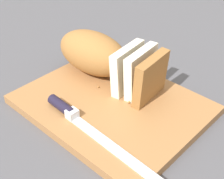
# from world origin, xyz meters

# --- Properties ---
(ground_plane) EXTENTS (3.00, 3.00, 0.00)m
(ground_plane) POSITION_xyz_m (0.00, 0.00, 0.00)
(ground_plane) COLOR #4C4C51
(cutting_board) EXTENTS (0.37, 0.29, 0.02)m
(cutting_board) POSITION_xyz_m (0.00, 0.00, 0.01)
(cutting_board) COLOR #9E6B3D
(cutting_board) RESTS_ON ground_plane
(bread_loaf) EXTENTS (0.28, 0.12, 0.10)m
(bread_loaf) POSITION_xyz_m (-0.08, 0.06, 0.07)
(bread_loaf) COLOR #996633
(bread_loaf) RESTS_ON cutting_board
(bread_knife) EXTENTS (0.30, 0.03, 0.02)m
(bread_knife) POSITION_xyz_m (-0.01, -0.09, 0.03)
(bread_knife) COLOR silver
(bread_knife) RESTS_ON cutting_board
(crumb_near_knife) EXTENTS (0.01, 0.01, 0.01)m
(crumb_near_knife) POSITION_xyz_m (-0.00, 0.02, 0.02)
(crumb_near_knife) COLOR #996633
(crumb_near_knife) RESTS_ON cutting_board
(crumb_near_loaf) EXTENTS (0.00, 0.00, 0.00)m
(crumb_near_loaf) POSITION_xyz_m (-0.05, 0.01, 0.02)
(crumb_near_loaf) COLOR #996633
(crumb_near_loaf) RESTS_ON cutting_board
(crumb_stray_left) EXTENTS (0.01, 0.01, 0.01)m
(crumb_stray_left) POSITION_xyz_m (0.03, 0.02, 0.02)
(crumb_stray_left) COLOR #996633
(crumb_stray_left) RESTS_ON cutting_board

